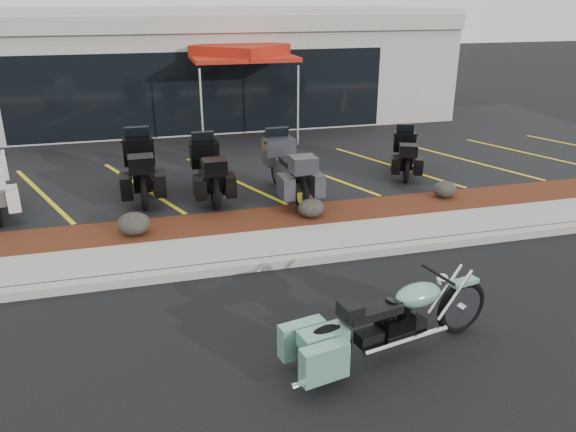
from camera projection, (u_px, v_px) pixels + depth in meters
name	position (u px, v px, depth m)	size (l,w,h in m)	color
ground	(291.00, 291.00, 8.97)	(90.00, 90.00, 0.00)	black
curb	(277.00, 262.00, 9.75)	(24.00, 0.25, 0.15)	gray
sidewalk	(268.00, 246.00, 10.38)	(24.00, 1.20, 0.15)	gray
mulch_bed	(255.00, 223.00, 11.46)	(24.00, 1.20, 0.16)	#391D0D
upper_lot	(217.00, 156.00, 16.31)	(26.00, 9.60, 0.15)	black
dealership_building	(190.00, 64.00, 21.25)	(18.00, 8.16, 4.00)	gray
boulder_left	(134.00, 224.00, 10.60)	(0.62, 0.51, 0.44)	black
boulder_mid	(311.00, 208.00, 11.46)	(0.55, 0.46, 0.39)	black
boulder_right	(445.00, 189.00, 12.59)	(0.54, 0.45, 0.38)	black
hero_cruiser	(462.00, 299.00, 7.65)	(3.03, 0.77, 1.07)	#659D83
touring_black_front	(139.00, 156.00, 13.26)	(2.47, 0.94, 1.43)	black
touring_black_mid	(204.00, 159.00, 13.21)	(2.29, 0.88, 1.33)	black
touring_grey	(277.00, 157.00, 13.23)	(2.45, 0.94, 1.43)	#313136
touring_black_rear	(404.00, 145.00, 14.78)	(1.99, 0.76, 1.16)	black
traffic_cone	(199.00, 146.00, 16.07)	(0.36, 0.36, 0.49)	orange
popup_canopy	(240.00, 53.00, 17.23)	(3.20, 3.20, 2.88)	silver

